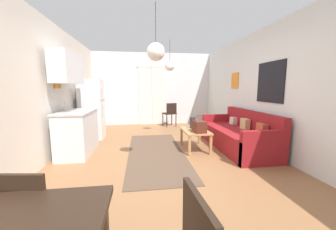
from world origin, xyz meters
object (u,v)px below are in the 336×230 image
couch (239,136)px  pendant_lamp_near (156,52)px  handbag (199,126)px  accent_chair (170,113)px  bamboo_vase (192,123)px  pendant_lamp_far (170,66)px  dining_chair_near (31,219)px  refrigerator (92,109)px  coffee_table (195,133)px

couch → pendant_lamp_near: size_ratio=2.51×
handbag → accent_chair: (-0.17, 2.93, -0.07)m
accent_chair → bamboo_vase: bearing=76.0°
pendant_lamp_near → pendant_lamp_far: same height
dining_chair_near → refrigerator: 4.19m
coffee_table → accent_chair: bearing=93.3°
accent_chair → pendant_lamp_far: size_ratio=1.02×
bamboo_vase → handbag: 0.43m
handbag → pendant_lamp_far: pendant_lamp_far is taller
couch → refrigerator: bearing=158.2°
dining_chair_near → pendant_lamp_far: pendant_lamp_far is taller
bamboo_vase → handbag: (0.03, -0.42, -0.01)m
coffee_table → dining_chair_near: dining_chair_near is taller
coffee_table → dining_chair_near: size_ratio=1.01×
refrigerator → accent_chair: refrigerator is taller
couch → dining_chair_near: size_ratio=2.55×
couch → dining_chair_near: (-2.95, -2.74, 0.21)m
pendant_lamp_near → dining_chair_near: bearing=-118.8°
accent_chair → dining_chair_near: bearing=54.9°
accent_chair → refrigerator: bearing=12.9°
coffee_table → bamboo_vase: (-0.02, 0.19, 0.19)m
pendant_lamp_far → accent_chair: bearing=80.9°
handbag → accent_chair: bearing=93.4°
handbag → pendant_lamp_near: bearing=-141.8°
dining_chair_near → accent_chair: size_ratio=1.02×
couch → handbag: couch is taller
handbag → accent_chair: size_ratio=0.44×
handbag → refrigerator: (-2.50, 1.58, 0.23)m
dining_chair_near → pendant_lamp_far: 4.59m
bamboo_vase → dining_chair_near: (-1.91, -2.99, -0.08)m
dining_chair_near → refrigerator: size_ratio=0.54×
coffee_table → refrigerator: refrigerator is taller
couch → accent_chair: size_ratio=2.61×
bamboo_vase → handbag: bearing=-85.4°
handbag → refrigerator: refrigerator is taller
couch → coffee_table: (-1.02, 0.06, 0.10)m
refrigerator → couch: bearing=-21.8°
bamboo_vase → dining_chair_near: 3.55m
accent_chair → pendant_lamp_near: size_ratio=0.96×
pendant_lamp_far → handbag: bearing=-75.1°
coffee_table → bamboo_vase: bearing=94.6°
coffee_table → bamboo_vase: 0.27m
bamboo_vase → pendant_lamp_near: bearing=-128.0°
handbag → refrigerator: 2.97m
dining_chair_near → refrigerator: (-0.56, 4.14, 0.31)m
bamboo_vase → coffee_table: bearing=-85.4°
couch → refrigerator: refrigerator is taller
couch → refrigerator: 3.81m
bamboo_vase → pendant_lamp_far: size_ratio=0.58×
pendant_lamp_near → pendant_lamp_far: bearing=76.2°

